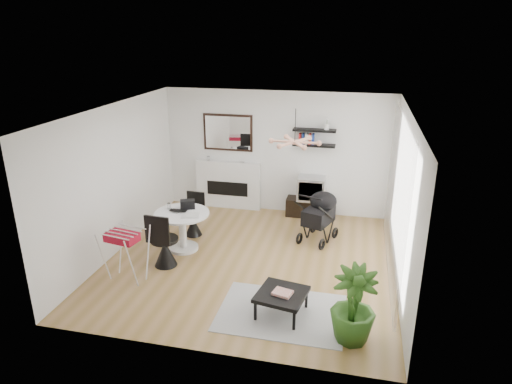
% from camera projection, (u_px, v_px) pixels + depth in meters
% --- Properties ---
extents(floor, '(5.00, 5.00, 0.00)m').
position_uv_depth(floor, '(250.00, 261.00, 8.18)').
color(floor, olive).
rests_on(floor, ground).
extents(ceiling, '(5.00, 5.00, 0.00)m').
position_uv_depth(ceiling, '(250.00, 110.00, 7.26)').
color(ceiling, white).
rests_on(ceiling, wall_back).
extents(wall_back, '(5.00, 0.00, 5.00)m').
position_uv_depth(wall_back, '(277.00, 153.00, 10.01)').
color(wall_back, white).
rests_on(wall_back, floor).
extents(wall_left, '(0.00, 5.00, 5.00)m').
position_uv_depth(wall_left, '(116.00, 180.00, 8.24)').
color(wall_left, white).
rests_on(wall_left, floor).
extents(wall_right, '(0.00, 5.00, 5.00)m').
position_uv_depth(wall_right, '(404.00, 202.00, 7.19)').
color(wall_right, white).
rests_on(wall_right, floor).
extents(sheer_curtain, '(0.04, 3.60, 2.60)m').
position_uv_depth(sheer_curtain, '(396.00, 197.00, 7.40)').
color(sheer_curtain, white).
rests_on(sheer_curtain, wall_right).
extents(fireplace, '(1.50, 0.17, 2.16)m').
position_uv_depth(fireplace, '(228.00, 179.00, 10.40)').
color(fireplace, white).
rests_on(fireplace, floor).
extents(shelf_lower, '(0.90, 0.25, 0.04)m').
position_uv_depth(shelf_lower, '(314.00, 145.00, 9.63)').
color(shelf_lower, black).
rests_on(shelf_lower, wall_back).
extents(shelf_upper, '(0.90, 0.25, 0.04)m').
position_uv_depth(shelf_upper, '(315.00, 130.00, 9.52)').
color(shelf_upper, black).
rests_on(shelf_upper, wall_back).
extents(pendant_lamp, '(0.90, 0.90, 0.10)m').
position_uv_depth(pendant_lamp, '(295.00, 142.00, 7.57)').
color(pendant_lamp, tan).
rests_on(pendant_lamp, ceiling).
extents(tv_console, '(1.07, 0.37, 0.40)m').
position_uv_depth(tv_console, '(311.00, 208.00, 10.05)').
color(tv_console, black).
rests_on(tv_console, floor).
extents(crt_tv, '(0.59, 0.51, 0.51)m').
position_uv_depth(crt_tv, '(311.00, 188.00, 9.89)').
color(crt_tv, '#B0AFB2').
rests_on(crt_tv, tv_console).
extents(dining_table, '(1.02, 1.02, 0.74)m').
position_uv_depth(dining_table, '(182.00, 225.00, 8.44)').
color(dining_table, white).
rests_on(dining_table, floor).
extents(laptop, '(0.33, 0.21, 0.03)m').
position_uv_depth(laptop, '(177.00, 212.00, 8.36)').
color(laptop, black).
rests_on(laptop, dining_table).
extents(black_bag, '(0.31, 0.25, 0.16)m').
position_uv_depth(black_bag, '(188.00, 204.00, 8.53)').
color(black_bag, black).
rests_on(black_bag, dining_table).
extents(newspaper, '(0.38, 0.34, 0.01)m').
position_uv_depth(newspaper, '(190.00, 215.00, 8.22)').
color(newspaper, silver).
rests_on(newspaper, dining_table).
extents(drinking_glass, '(0.07, 0.07, 0.11)m').
position_uv_depth(drinking_glass, '(169.00, 206.00, 8.52)').
color(drinking_glass, white).
rests_on(drinking_glass, dining_table).
extents(chair_far, '(0.41, 0.42, 0.86)m').
position_uv_depth(chair_far, '(194.00, 222.00, 9.13)').
color(chair_far, black).
rests_on(chair_far, floor).
extents(chair_near, '(0.48, 0.50, 1.02)m').
position_uv_depth(chair_near, '(164.00, 249.00, 7.91)').
color(chair_near, black).
rests_on(chair_near, floor).
extents(drying_rack, '(0.69, 0.65, 0.89)m').
position_uv_depth(drying_rack, '(126.00, 254.00, 7.42)').
color(drying_rack, white).
rests_on(drying_rack, floor).
extents(stroller, '(0.79, 0.97, 1.07)m').
position_uv_depth(stroller, '(320.00, 218.00, 8.86)').
color(stroller, black).
rests_on(stroller, floor).
extents(rug, '(1.83, 1.32, 0.01)m').
position_uv_depth(rug, '(281.00, 313.00, 6.68)').
color(rug, gray).
rests_on(rug, floor).
extents(coffee_table, '(0.78, 0.78, 0.35)m').
position_uv_depth(coffee_table, '(282.00, 295.00, 6.56)').
color(coffee_table, black).
rests_on(coffee_table, rug).
extents(magazines, '(0.31, 0.27, 0.04)m').
position_uv_depth(magazines, '(283.00, 293.00, 6.50)').
color(magazines, '#BD442F').
rests_on(magazines, coffee_table).
extents(potted_plant, '(0.65, 0.65, 1.07)m').
position_uv_depth(potted_plant, '(353.00, 305.00, 5.94)').
color(potted_plant, '#2A5618').
rests_on(potted_plant, floor).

